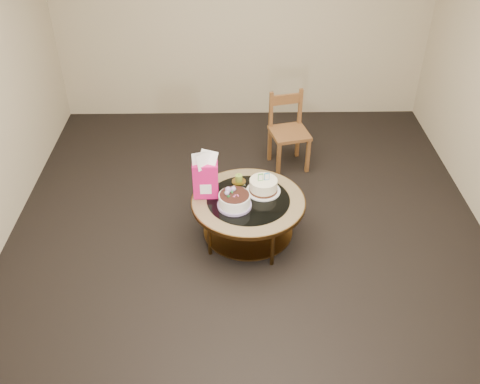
{
  "coord_description": "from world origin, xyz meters",
  "views": [
    {
      "loc": [
        -0.14,
        -3.77,
        3.31
      ],
      "look_at": [
        -0.07,
        0.02,
        0.53
      ],
      "focal_mm": 40.0,
      "sensor_mm": 36.0,
      "label": 1
    }
  ],
  "objects_px": {
    "decorated_cake": "(234,201)",
    "coffee_table": "(248,206)",
    "gift_bag": "(205,175)",
    "dining_chair": "(288,131)",
    "cream_cake": "(263,186)"
  },
  "relations": [
    {
      "from": "cream_cake",
      "to": "gift_bag",
      "type": "relative_size",
      "value": 0.71
    },
    {
      "from": "decorated_cake",
      "to": "cream_cake",
      "type": "bearing_deg",
      "value": 38.81
    },
    {
      "from": "coffee_table",
      "to": "decorated_cake",
      "type": "distance_m",
      "value": 0.21
    },
    {
      "from": "cream_cake",
      "to": "decorated_cake",
      "type": "bearing_deg",
      "value": -153.13
    },
    {
      "from": "gift_bag",
      "to": "dining_chair",
      "type": "distance_m",
      "value": 1.49
    },
    {
      "from": "coffee_table",
      "to": "decorated_cake",
      "type": "xyz_separation_m",
      "value": [
        -0.12,
        -0.1,
        0.14
      ]
    },
    {
      "from": "decorated_cake",
      "to": "coffee_table",
      "type": "bearing_deg",
      "value": 37.69
    },
    {
      "from": "cream_cake",
      "to": "gift_bag",
      "type": "height_order",
      "value": "gift_bag"
    },
    {
      "from": "cream_cake",
      "to": "dining_chair",
      "type": "bearing_deg",
      "value": 61.87
    },
    {
      "from": "cream_cake",
      "to": "gift_bag",
      "type": "xyz_separation_m",
      "value": [
        -0.51,
        -0.05,
        0.16
      ]
    },
    {
      "from": "cream_cake",
      "to": "gift_bag",
      "type": "bearing_deg",
      "value": 173.43
    },
    {
      "from": "gift_bag",
      "to": "dining_chair",
      "type": "xyz_separation_m",
      "value": [
        0.85,
        1.2,
        -0.25
      ]
    },
    {
      "from": "cream_cake",
      "to": "dining_chair",
      "type": "relative_size",
      "value": 0.37
    },
    {
      "from": "coffee_table",
      "to": "dining_chair",
      "type": "height_order",
      "value": "dining_chair"
    },
    {
      "from": "decorated_cake",
      "to": "gift_bag",
      "type": "xyz_separation_m",
      "value": [
        -0.25,
        0.16,
        0.16
      ]
    }
  ]
}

